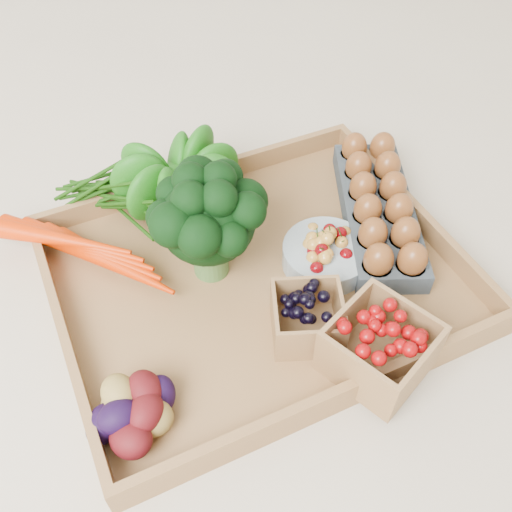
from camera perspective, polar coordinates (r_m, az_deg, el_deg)
name	(u,v)px	position (r m, az deg, el deg)	size (l,w,h in m)	color
ground	(256,283)	(0.83, 0.00, -2.76)	(4.00, 4.00, 0.00)	beige
tray	(256,280)	(0.82, 0.00, -2.43)	(0.55, 0.45, 0.01)	olive
carrots	(88,250)	(0.85, -16.47, 0.58)	(0.23, 0.16, 0.05)	red
lettuce	(178,175)	(0.88, -7.80, 8.03)	(0.13, 0.13, 0.13)	#104F0C
broccoli	(209,239)	(0.78, -4.73, 1.71)	(0.17, 0.17, 0.13)	black
cherry_bowl	(326,255)	(0.83, 7.01, 0.06)	(0.13, 0.13, 0.03)	#8C9EA5
egg_carton	(377,212)	(0.90, 12.05, 4.29)	(0.10, 0.29, 0.03)	#353E44
potatoes	(132,402)	(0.68, -12.30, -14.07)	(0.13, 0.13, 0.08)	#3F0A0D
punnet_blackberry	(307,318)	(0.74, 5.16, -6.15)	(0.09, 0.09, 0.06)	black
punnet_raspberry	(380,348)	(0.72, 12.25, -8.95)	(0.11, 0.11, 0.08)	#7D0507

